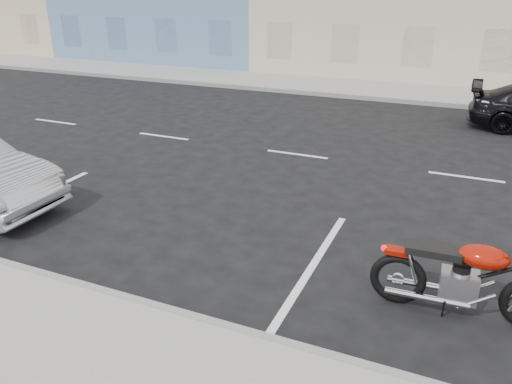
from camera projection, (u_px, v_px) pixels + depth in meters
ground at (376, 165)px, 11.91m from camera, size 120.00×120.00×0.00m
sidewalk_far at (298, 84)px, 21.07m from camera, size 80.00×3.40×0.15m
curb_far at (284, 91)px, 19.63m from camera, size 80.00×0.12×0.16m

